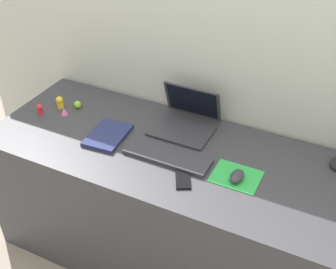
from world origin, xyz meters
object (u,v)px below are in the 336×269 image
(toy_figurine_yellow, at_px, (60,102))
(keyboard, at_px, (168,156))
(mouse, at_px, (237,176))
(toy_figurine_pink, at_px, (64,111))
(notebook_pad, at_px, (108,135))
(laptop, at_px, (186,118))
(toy_figurine_red, at_px, (40,109))
(cell_phone, at_px, (183,179))
(toy_figurine_lime, at_px, (78,105))

(toy_figurine_yellow, bearing_deg, keyboard, -10.73)
(mouse, bearing_deg, toy_figurine_pink, 174.68)
(mouse, xyz_separation_m, notebook_pad, (-0.68, 0.02, -0.01))
(notebook_pad, bearing_deg, keyboard, -7.62)
(toy_figurine_pink, bearing_deg, mouse, -5.32)
(keyboard, height_order, mouse, mouse)
(mouse, xyz_separation_m, toy_figurine_yellow, (-1.06, 0.14, 0.01))
(notebook_pad, xyz_separation_m, toy_figurine_pink, (-0.32, 0.07, 0.01))
(toy_figurine_pink, bearing_deg, keyboard, -7.79)
(laptop, bearing_deg, keyboard, -83.80)
(toy_figurine_yellow, bearing_deg, toy_figurine_pink, -36.58)
(toy_figurine_pink, bearing_deg, laptop, 16.36)
(laptop, relative_size, toy_figurine_red, 4.97)
(keyboard, xyz_separation_m, toy_figurine_yellow, (-0.72, 0.14, 0.03))
(cell_phone, relative_size, toy_figurine_red, 2.12)
(mouse, distance_m, toy_figurine_pink, 1.00)
(laptop, height_order, notebook_pad, laptop)
(toy_figurine_red, bearing_deg, cell_phone, -9.04)
(laptop, height_order, toy_figurine_pink, laptop)
(notebook_pad, bearing_deg, cell_phone, -19.57)
(cell_phone, bearing_deg, laptop, 84.90)
(toy_figurine_yellow, xyz_separation_m, toy_figurine_lime, (0.09, 0.04, -0.01))
(keyboard, relative_size, cell_phone, 3.20)
(toy_figurine_yellow, bearing_deg, toy_figurine_lime, 23.59)
(notebook_pad, distance_m, toy_figurine_lime, 0.33)
(notebook_pad, height_order, toy_figurine_lime, toy_figurine_lime)
(keyboard, bearing_deg, notebook_pad, 176.83)
(toy_figurine_red, relative_size, toy_figurine_yellow, 0.88)
(notebook_pad, bearing_deg, laptop, 35.11)
(cell_phone, distance_m, notebook_pad, 0.49)
(toy_figurine_red, distance_m, toy_figurine_pink, 0.13)
(notebook_pad, distance_m, toy_figurine_pink, 0.33)
(keyboard, distance_m, toy_figurine_red, 0.78)
(laptop, distance_m, keyboard, 0.28)
(keyboard, height_order, toy_figurine_lime, toy_figurine_lime)
(toy_figurine_yellow, xyz_separation_m, toy_figurine_pink, (0.06, -0.05, -0.01))
(toy_figurine_pink, relative_size, toy_figurine_lime, 0.99)
(toy_figurine_yellow, bearing_deg, toy_figurine_red, -117.98)
(cell_phone, relative_size, toy_figurine_yellow, 1.88)
(toy_figurine_red, bearing_deg, toy_figurine_lime, 44.57)
(keyboard, relative_size, notebook_pad, 1.71)
(laptop, relative_size, cell_phone, 2.34)
(keyboard, xyz_separation_m, toy_figurine_lime, (-0.63, 0.18, 0.01))
(cell_phone, height_order, toy_figurine_pink, toy_figurine_pink)
(notebook_pad, xyz_separation_m, toy_figurine_lime, (-0.29, 0.16, 0.01))
(cell_phone, bearing_deg, toy_figurine_lime, 132.10)
(keyboard, relative_size, toy_figurine_red, 6.80)
(notebook_pad, relative_size, toy_figurine_pink, 5.72)
(laptop, relative_size, keyboard, 0.73)
(laptop, xyz_separation_m, mouse, (0.37, -0.28, -0.03))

